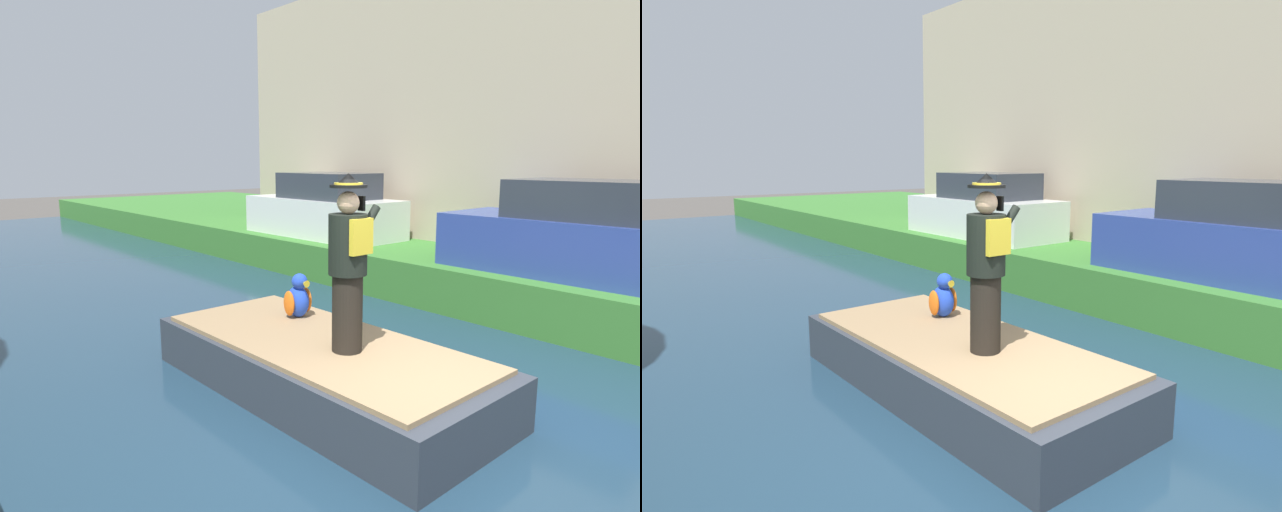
{
  "view_description": "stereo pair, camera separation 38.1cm",
  "coord_description": "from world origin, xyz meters",
  "views": [
    {
      "loc": [
        -3.81,
        -2.65,
        2.69
      ],
      "look_at": [
        0.18,
        1.91,
        1.61
      ],
      "focal_mm": 30.39,
      "sensor_mm": 36.0,
      "label": 1
    },
    {
      "loc": [
        -3.52,
        -2.89,
        2.69
      ],
      "look_at": [
        0.18,
        1.91,
        1.61
      ],
      "focal_mm": 30.39,
      "sensor_mm": 36.0,
      "label": 2
    }
  ],
  "objects": [
    {
      "name": "canal_water",
      "position": [
        0.0,
        0.0,
        0.05
      ],
      "size": [
        7.09,
        48.0,
        0.1
      ],
      "primitive_type": "cube",
      "color": "#1E384C",
      "rests_on": "ground"
    },
    {
      "name": "parked_car_blue",
      "position": [
        4.81,
        1.06,
        1.51
      ],
      "size": [
        1.79,
        4.04,
        1.5
      ],
      "color": "#2D4293",
      "rests_on": "grass_bank_far"
    },
    {
      "name": "boat",
      "position": [
        0.0,
        1.72,
        0.4
      ],
      "size": [
        1.85,
        4.22,
        0.61
      ],
      "color": "#333842",
      "rests_on": "canal_water"
    },
    {
      "name": "person_pirate",
      "position": [
        -0.02,
        1.25,
        1.64
      ],
      "size": [
        0.61,
        0.42,
        1.85
      ],
      "rotation": [
        0.0,
        0.0,
        0.07
      ],
      "color": "black",
      "rests_on": "boat"
    },
    {
      "name": "parked_car_white",
      "position": [
        4.81,
        7.06,
        1.51
      ],
      "size": [
        1.73,
        4.01,
        1.5
      ],
      "color": "white",
      "rests_on": "grass_bank_far"
    },
    {
      "name": "ground_plane",
      "position": [
        0.0,
        0.0,
        0.0
      ],
      "size": [
        80.0,
        80.0,
        0.0
      ],
      "primitive_type": "plane",
      "color": "#4C4742"
    },
    {
      "name": "building_row",
      "position": [
        9.14,
        2.81,
        3.91
      ],
      "size": [
        6.27,
        17.22,
        6.05
      ],
      "primitive_type": "cube",
      "color": "#BCA88E",
      "rests_on": "grass_bank_far"
    },
    {
      "name": "parrot_plush",
      "position": [
        0.37,
        2.56,
        0.95
      ],
      "size": [
        0.36,
        0.35,
        0.57
      ],
      "color": "blue",
      "rests_on": "boat"
    }
  ]
}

